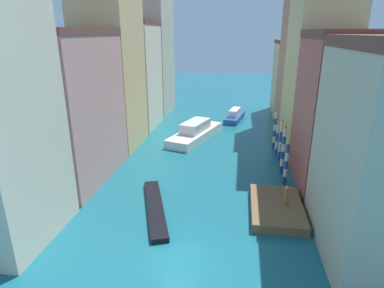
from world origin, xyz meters
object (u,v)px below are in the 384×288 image
mooring_pole_2 (281,140)px  mooring_pole_4 (275,129)px  mooring_pole_1 (283,149)px  waterfront_dock (276,208)px  mooring_pole_3 (277,139)px  motorboat_0 (235,116)px  person_on_dock (286,196)px  gondola_black (155,208)px  mooring_pole_0 (286,163)px  vaporetto_white (195,132)px

mooring_pole_2 → mooring_pole_4: bearing=93.5°
mooring_pole_1 → waterfront_dock: bearing=-98.7°
mooring_pole_2 → mooring_pole_3: (-0.24, 1.50, -0.41)m
mooring_pole_2 → waterfront_dock: bearing=-96.7°
mooring_pole_3 → motorboat_0: bearing=108.2°
mooring_pole_4 → mooring_pole_1: bearing=-88.9°
waterfront_dock → mooring_pole_4: bearing=86.1°
person_on_dock → mooring_pole_4: mooring_pole_4 is taller
gondola_black → mooring_pole_0: bearing=30.5°
gondola_black → motorboat_0: motorboat_0 is taller
mooring_pole_3 → mooring_pole_1: bearing=-88.6°
person_on_dock → mooring_pole_1: mooring_pole_1 is taller
gondola_black → mooring_pole_2: bearing=48.2°
waterfront_dock → mooring_pole_1: (1.22, 8.01, 2.28)m
person_on_dock → motorboat_0: size_ratio=0.22×
vaporetto_white → mooring_pole_3: bearing=-27.1°
person_on_dock → mooring_pole_4: size_ratio=0.32×
mooring_pole_0 → mooring_pole_1: mooring_pole_1 is taller
waterfront_dock → vaporetto_white: 20.45m
mooring_pole_0 → vaporetto_white: size_ratio=0.37×
mooring_pole_3 → vaporetto_white: 11.73m
mooring_pole_4 → vaporetto_white: size_ratio=0.42×
motorboat_0 → mooring_pole_1: bearing=-75.5°
mooring_pole_2 → motorboat_0: 18.39m
mooring_pole_0 → mooring_pole_4: size_ratio=0.88×
motorboat_0 → waterfront_dock: bearing=-81.8°
waterfront_dock → mooring_pole_0: bearing=76.9°
mooring_pole_4 → vaporetto_white: mooring_pole_4 is taller
mooring_pole_4 → motorboat_0: 14.20m
mooring_pole_1 → gondola_black: bearing=-140.5°
person_on_dock → mooring_pole_3: bearing=88.1°
gondola_black → motorboat_0: size_ratio=1.27×
mooring_pole_4 → mooring_pole_3: bearing=-89.4°
waterfront_dock → mooring_pole_0: (1.26, 5.39, 1.88)m
person_on_dock → vaporetto_white: size_ratio=0.14×
person_on_dock → mooring_pole_1: (0.54, 7.98, 1.17)m
mooring_pole_1 → mooring_pole_0: bearing=-89.3°
person_on_dock → mooring_pole_3: mooring_pole_3 is taller
person_on_dock → motorboat_0: 29.24m
mooring_pole_4 → motorboat_0: bearing=111.8°
mooring_pole_0 → mooring_pole_1: bearing=90.7°
mooring_pole_4 → gondola_black: size_ratio=0.54×
mooring_pole_0 → mooring_pole_1: size_ratio=0.85×
motorboat_0 → mooring_pole_2: bearing=-72.5°
mooring_pole_0 → gondola_black: size_ratio=0.47×
waterfront_dock → gondola_black: (-9.93, -1.19, -0.16)m
mooring_pole_2 → mooring_pole_4: mooring_pole_4 is taller
mooring_pole_1 → gondola_black: (-11.15, -9.21, -2.45)m
vaporetto_white → gondola_black: vaporetto_white is taller
person_on_dock → mooring_pole_0: mooring_pole_0 is taller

